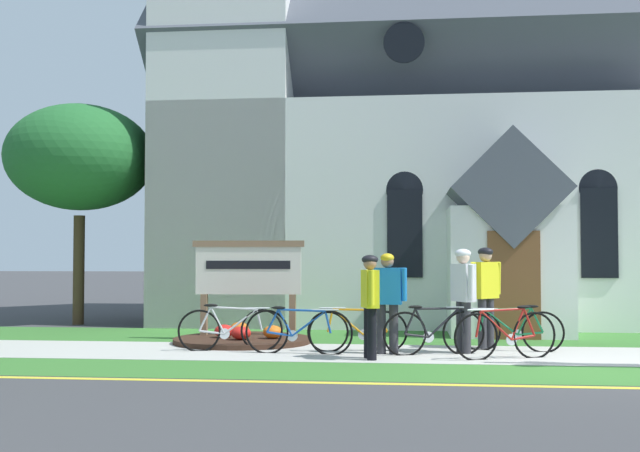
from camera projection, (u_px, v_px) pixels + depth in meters
ground at (544, 340)px, 15.10m from camera, size 140.00×140.00×0.00m
sidewalk_slab at (405, 353)px, 13.02m from camera, size 32.00×2.49×0.01m
grass_verge at (404, 372)px, 10.91m from camera, size 32.00×1.75×0.01m
church_lawn at (405, 337)px, 15.66m from camera, size 24.00×2.82×0.01m
curb_paint_stripe at (404, 384)px, 9.90m from camera, size 28.00×0.16×0.01m
church_building at (385, 138)px, 20.91m from camera, size 12.13×9.83×13.02m
church_sign at (248, 272)px, 15.20m from camera, size 2.15×0.26×1.91m
flower_bed at (243, 339)px, 14.64m from camera, size 2.55×2.55×0.34m
bicycle_yellow at (358, 330)px, 13.33m from camera, size 1.69×0.30×0.77m
bicycle_green at (506, 334)px, 12.32m from camera, size 1.64×0.68×0.85m
bicycle_black at (434, 332)px, 12.85m from camera, size 1.67×0.55×0.83m
bicycle_silver at (230, 329)px, 13.42m from camera, size 1.74×0.45×0.82m
bicycle_orange at (512, 330)px, 13.35m from camera, size 1.72×0.33×0.81m
bicycle_red at (298, 331)px, 12.97m from camera, size 1.80×0.17×0.80m
cyclist_in_yellow_jersey at (387, 295)px, 12.94m from camera, size 0.64×0.33×1.65m
cyclist_in_red_jersey at (463, 292)px, 13.10m from camera, size 0.40×0.73×1.73m
cyclist_in_white_jersey at (486, 288)px, 13.78m from camera, size 0.56×0.59×1.76m
cyclist_in_blue_jersey at (370, 299)px, 12.30m from camera, size 0.31×0.67×1.62m
yard_deciduous_tree at (80, 158)px, 18.87m from camera, size 3.49×3.49×5.23m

